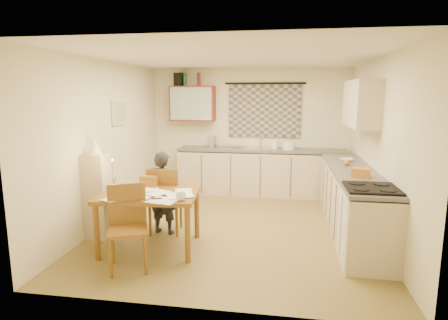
% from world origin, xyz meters
% --- Properties ---
extents(floor, '(4.00, 4.50, 0.02)m').
position_xyz_m(floor, '(0.00, 0.00, -0.01)').
color(floor, olive).
rests_on(floor, ground).
extents(ceiling, '(4.00, 4.50, 0.02)m').
position_xyz_m(ceiling, '(0.00, 0.00, 2.51)').
color(ceiling, white).
rests_on(ceiling, floor).
extents(wall_back, '(4.00, 0.02, 2.50)m').
position_xyz_m(wall_back, '(0.00, 2.26, 1.25)').
color(wall_back, beige).
rests_on(wall_back, floor).
extents(wall_front, '(4.00, 0.02, 2.50)m').
position_xyz_m(wall_front, '(0.00, -2.26, 1.25)').
color(wall_front, beige).
rests_on(wall_front, floor).
extents(wall_left, '(0.02, 4.50, 2.50)m').
position_xyz_m(wall_left, '(-2.01, 0.00, 1.25)').
color(wall_left, beige).
rests_on(wall_left, floor).
extents(wall_right, '(0.02, 4.50, 2.50)m').
position_xyz_m(wall_right, '(2.01, 0.00, 1.25)').
color(wall_right, beige).
rests_on(wall_right, floor).
extents(window_blind, '(1.45, 0.03, 1.05)m').
position_xyz_m(window_blind, '(0.30, 2.22, 1.65)').
color(window_blind, navy).
rests_on(window_blind, wall_back).
extents(curtain_rod, '(1.60, 0.04, 0.04)m').
position_xyz_m(curtain_rod, '(0.30, 2.20, 2.20)').
color(curtain_rod, black).
rests_on(curtain_rod, wall_back).
extents(wall_cabinet, '(0.90, 0.34, 0.70)m').
position_xyz_m(wall_cabinet, '(-1.15, 2.08, 1.80)').
color(wall_cabinet, '#5F2318').
rests_on(wall_cabinet, wall_back).
extents(wall_cabinet_glass, '(0.84, 0.02, 0.64)m').
position_xyz_m(wall_cabinet_glass, '(-1.15, 1.91, 1.80)').
color(wall_cabinet_glass, '#99B2A5').
rests_on(wall_cabinet_glass, wall_back).
extents(upper_cabinet_right, '(0.34, 1.30, 0.70)m').
position_xyz_m(upper_cabinet_right, '(1.83, 0.55, 1.85)').
color(upper_cabinet_right, '#BFAD8B').
rests_on(upper_cabinet_right, wall_right).
extents(framed_print, '(0.04, 0.50, 0.40)m').
position_xyz_m(framed_print, '(-1.97, 0.40, 1.70)').
color(framed_print, silver).
rests_on(framed_print, wall_left).
extents(print_canvas, '(0.01, 0.42, 0.32)m').
position_xyz_m(print_canvas, '(-1.95, 0.40, 1.70)').
color(print_canvas, beige).
rests_on(print_canvas, wall_left).
extents(counter_back, '(3.30, 0.62, 0.92)m').
position_xyz_m(counter_back, '(0.27, 1.95, 0.45)').
color(counter_back, '#BFAD8B').
rests_on(counter_back, floor).
extents(counter_right, '(0.62, 2.95, 0.92)m').
position_xyz_m(counter_right, '(1.70, 0.08, 0.45)').
color(counter_right, '#BFAD8B').
rests_on(counter_right, floor).
extents(stove, '(0.61, 0.61, 0.94)m').
position_xyz_m(stove, '(1.70, -1.02, 0.47)').
color(stove, white).
rests_on(stove, floor).
extents(sink, '(0.64, 0.56, 0.10)m').
position_xyz_m(sink, '(0.21, 1.95, 0.88)').
color(sink, silver).
rests_on(sink, counter_back).
extents(tap, '(0.03, 0.03, 0.28)m').
position_xyz_m(tap, '(0.24, 2.13, 1.06)').
color(tap, silver).
rests_on(tap, counter_back).
extents(dish_rack, '(0.38, 0.34, 0.06)m').
position_xyz_m(dish_rack, '(-0.35, 1.95, 0.95)').
color(dish_rack, silver).
rests_on(dish_rack, counter_back).
extents(kettle, '(0.23, 0.23, 0.24)m').
position_xyz_m(kettle, '(-0.73, 1.95, 1.04)').
color(kettle, silver).
rests_on(kettle, counter_back).
extents(mixing_bowl, '(0.28, 0.28, 0.16)m').
position_xyz_m(mixing_bowl, '(0.80, 1.95, 1.00)').
color(mixing_bowl, white).
rests_on(mixing_bowl, counter_back).
extents(soap_bottle, '(0.17, 0.17, 0.21)m').
position_xyz_m(soap_bottle, '(0.54, 2.00, 1.03)').
color(soap_bottle, white).
rests_on(soap_bottle, counter_back).
extents(bowl, '(0.29, 0.29, 0.05)m').
position_xyz_m(bowl, '(1.70, 0.76, 0.95)').
color(bowl, white).
rests_on(bowl, counter_right).
extents(orange_bag, '(0.26, 0.23, 0.12)m').
position_xyz_m(orange_bag, '(1.70, -0.40, 0.98)').
color(orange_bag, '#C17528').
rests_on(orange_bag, counter_right).
extents(fruit_orange, '(0.10, 0.10, 0.10)m').
position_xyz_m(fruit_orange, '(1.65, 0.42, 0.97)').
color(fruit_orange, '#C17528').
rests_on(fruit_orange, counter_right).
extents(speaker, '(0.19, 0.22, 0.26)m').
position_xyz_m(speaker, '(-1.42, 2.08, 2.28)').
color(speaker, black).
rests_on(speaker, wall_cabinet).
extents(bottle_green, '(0.08, 0.08, 0.26)m').
position_xyz_m(bottle_green, '(-1.31, 2.08, 2.28)').
color(bottle_green, '#195926').
rests_on(bottle_green, wall_cabinet).
extents(bottle_brown, '(0.08, 0.08, 0.26)m').
position_xyz_m(bottle_brown, '(-1.02, 2.08, 2.28)').
color(bottle_brown, '#5F2318').
rests_on(bottle_brown, wall_cabinet).
extents(dining_table, '(1.30, 1.04, 0.75)m').
position_xyz_m(dining_table, '(-0.99, -0.96, 0.38)').
color(dining_table, brown).
rests_on(dining_table, floor).
extents(chair_far, '(0.49, 0.49, 0.98)m').
position_xyz_m(chair_far, '(-0.97, -0.39, 0.30)').
color(chair_far, brown).
rests_on(chair_far, floor).
extents(chair_near, '(0.57, 0.57, 0.97)m').
position_xyz_m(chair_near, '(-1.04, -1.56, 0.30)').
color(chair_near, brown).
rests_on(chair_near, floor).
extents(person, '(0.55, 0.45, 1.20)m').
position_xyz_m(person, '(-1.00, -0.42, 0.60)').
color(person, black).
rests_on(person, floor).
extents(shelf_stand, '(0.32, 0.30, 1.19)m').
position_xyz_m(shelf_stand, '(-1.84, -0.72, 0.60)').
color(shelf_stand, '#BFAD8B').
rests_on(shelf_stand, floor).
extents(lampshade, '(0.20, 0.20, 0.22)m').
position_xyz_m(lampshade, '(-1.84, -0.72, 1.30)').
color(lampshade, silver).
rests_on(lampshade, shelf_stand).
extents(letter_rack, '(0.23, 0.12, 0.16)m').
position_xyz_m(letter_rack, '(-1.09, -0.74, 0.83)').
color(letter_rack, brown).
rests_on(letter_rack, dining_table).
extents(mug, '(0.17, 0.17, 0.10)m').
position_xyz_m(mug, '(-0.50, -1.25, 0.80)').
color(mug, white).
rests_on(mug, dining_table).
extents(magazine, '(0.42, 0.45, 0.03)m').
position_xyz_m(magazine, '(-1.40, -1.27, 0.76)').
color(magazine, maroon).
rests_on(magazine, dining_table).
extents(book, '(0.22, 0.27, 0.02)m').
position_xyz_m(book, '(-1.40, -1.10, 0.76)').
color(book, '#C17528').
rests_on(book, dining_table).
extents(orange_box, '(0.13, 0.10, 0.04)m').
position_xyz_m(orange_box, '(-1.28, -1.30, 0.77)').
color(orange_box, '#C17528').
rests_on(orange_box, dining_table).
extents(eyeglasses, '(0.14, 0.09, 0.02)m').
position_xyz_m(eyeglasses, '(-0.79, -1.26, 0.76)').
color(eyeglasses, black).
rests_on(eyeglasses, dining_table).
extents(candle_holder, '(0.06, 0.06, 0.18)m').
position_xyz_m(candle_holder, '(-1.47, -0.95, 0.84)').
color(candle_holder, silver).
rests_on(candle_holder, dining_table).
extents(candle, '(0.03, 0.03, 0.22)m').
position_xyz_m(candle, '(-1.47, -0.98, 1.04)').
color(candle, white).
rests_on(candle, dining_table).
extents(candle_flame, '(0.02, 0.02, 0.02)m').
position_xyz_m(candle_flame, '(-1.47, -0.97, 1.16)').
color(candle_flame, '#FFCC66').
rests_on(candle_flame, dining_table).
extents(papers, '(1.17, 1.01, 0.02)m').
position_xyz_m(papers, '(-0.91, -1.04, 0.76)').
color(papers, white).
rests_on(papers, dining_table).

